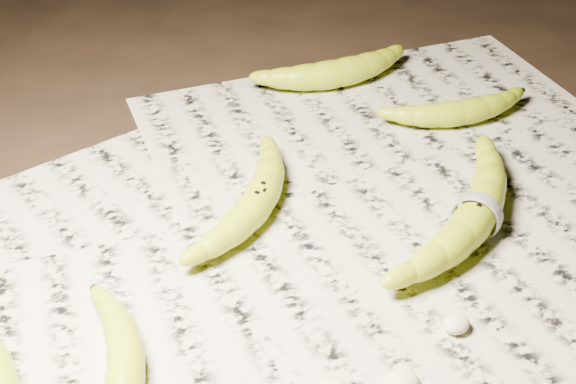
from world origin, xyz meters
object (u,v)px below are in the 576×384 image
banana_taped (478,213)px  banana_upper_a (461,110)px  banana_center (258,198)px  banana_upper_b (338,71)px  banana_left_b (125,365)px

banana_taped → banana_upper_a: bearing=23.7°
banana_center → banana_upper_b: 0.30m
banana_center → banana_upper_a: banana_center is taller
banana_center → banana_upper_b: bearing=0.3°
banana_center → banana_upper_b: banana_upper_b is taller
banana_left_b → banana_upper_a: 0.53m
banana_left_b → banana_center: size_ratio=0.84×
banana_center → banana_upper_b: size_ratio=1.05×
banana_center → banana_upper_a: 0.30m
banana_upper_a → banana_left_b: bearing=-146.0°
banana_upper_a → banana_center: bearing=-158.8°
banana_left_b → banana_upper_b: size_ratio=0.88×
banana_upper_a → banana_upper_b: banana_upper_b is taller
banana_left_b → banana_upper_a: same height
banana_left_b → banana_taped: bearing=-66.9°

